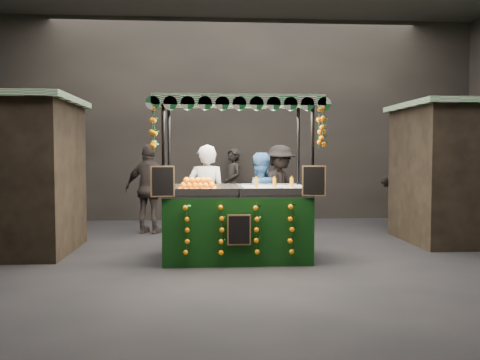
{
  "coord_description": "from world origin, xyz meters",
  "views": [
    {
      "loc": [
        -0.77,
        -7.7,
        1.66
      ],
      "look_at": [
        -0.2,
        0.46,
        1.23
      ],
      "focal_mm": 38.04,
      "sensor_mm": 36.0,
      "label": 1
    }
  ],
  "objects": [
    {
      "name": "market_hall",
      "position": [
        0.0,
        0.0,
        3.38
      ],
      "size": [
        12.1,
        10.1,
        5.05
      ],
      "color": "black",
      "rests_on": "ground"
    },
    {
      "name": "shopper_2",
      "position": [
        -1.91,
        2.88,
        0.93
      ],
      "size": [
        1.17,
        0.77,
        1.86
      ],
      "rotation": [
        0.0,
        0.0,
        2.83
      ],
      "color": "#2E2725",
      "rests_on": "ground"
    },
    {
      "name": "shopper_1",
      "position": [
        4.3,
        2.59,
        0.82
      ],
      "size": [
        1.01,
        1.01,
        1.65
      ],
      "rotation": [
        0.0,
        0.0,
        -0.79
      ],
      "color": "black",
      "rests_on": "ground"
    },
    {
      "name": "shopper_5",
      "position": [
        3.5,
        3.01,
        0.92
      ],
      "size": [
        1.07,
        1.79,
        1.84
      ],
      "rotation": [
        0.0,
        0.0,
        1.9
      ],
      "color": "#2E2926",
      "rests_on": "ground"
    },
    {
      "name": "juice_stall",
      "position": [
        -0.27,
        0.17,
        0.78
      ],
      "size": [
        2.58,
        1.52,
        2.5
      ],
      "color": "black",
      "rests_on": "ground"
    },
    {
      "name": "shopper_3",
      "position": [
        0.86,
        3.23,
        0.92
      ],
      "size": [
        1.35,
        1.27,
        1.84
      ],
      "rotation": [
        0.0,
        0.0,
        0.67
      ],
      "color": "#2A2422",
      "rests_on": "ground"
    },
    {
      "name": "shopper_0",
      "position": [
        -3.32,
        2.05,
        0.84
      ],
      "size": [
        0.7,
        0.56,
        1.68
      ],
      "rotation": [
        0.0,
        0.0,
        0.29
      ],
      "color": "black",
      "rests_on": "ground"
    },
    {
      "name": "vendor_grey",
      "position": [
        -0.75,
        0.97,
        0.9
      ],
      "size": [
        0.67,
        0.46,
        1.8
      ],
      "rotation": [
        0.0,
        0.0,
        3.1
      ],
      "color": "gray",
      "rests_on": "ground"
    },
    {
      "name": "vendor_blue",
      "position": [
        0.18,
        1.15,
        0.84
      ],
      "size": [
        0.89,
        0.74,
        1.67
      ],
      "rotation": [
        0.0,
        0.0,
        3.28
      ],
      "color": "#295186",
      "rests_on": "ground"
    },
    {
      "name": "shopper_6",
      "position": [
        -0.1,
        4.6,
        0.89
      ],
      "size": [
        0.64,
        0.76,
        1.78
      ],
      "rotation": [
        0.0,
        0.0,
        -1.18
      ],
      "color": "black",
      "rests_on": "ground"
    },
    {
      "name": "shopper_4",
      "position": [
        -4.5,
        3.69,
        0.83
      ],
      "size": [
        0.96,
        0.9,
        1.66
      ],
      "rotation": [
        0.0,
        0.0,
        3.78
      ],
      "color": "black",
      "rests_on": "ground"
    },
    {
      "name": "ground",
      "position": [
        0.0,
        0.0,
        0.0
      ],
      "size": [
        12.0,
        12.0,
        0.0
      ],
      "primitive_type": "plane",
      "color": "black",
      "rests_on": "ground"
    }
  ]
}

